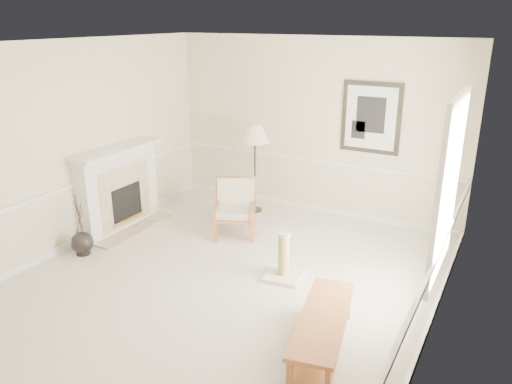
{
  "coord_description": "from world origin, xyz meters",
  "views": [
    {
      "loc": [
        3.04,
        -4.81,
        3.17
      ],
      "look_at": [
        0.03,
        0.7,
        0.96
      ],
      "focal_mm": 35.0,
      "sensor_mm": 36.0,
      "label": 1
    }
  ],
  "objects_px": {
    "floor_vase": "(82,243)",
    "scratching_post": "(284,264)",
    "floor_lamp": "(255,136)",
    "armchair": "(235,205)",
    "bench": "(322,328)"
  },
  "relations": [
    {
      "from": "scratching_post",
      "to": "armchair",
      "type": "bearing_deg",
      "value": 143.12
    },
    {
      "from": "floor_vase",
      "to": "scratching_post",
      "type": "relative_size",
      "value": 1.42
    },
    {
      "from": "armchair",
      "to": "floor_lamp",
      "type": "height_order",
      "value": "floor_lamp"
    },
    {
      "from": "armchair",
      "to": "scratching_post",
      "type": "relative_size",
      "value": 1.38
    },
    {
      "from": "floor_vase",
      "to": "armchair",
      "type": "bearing_deg",
      "value": 48.97
    },
    {
      "from": "floor_vase",
      "to": "bench",
      "type": "bearing_deg",
      "value": -6.6
    },
    {
      "from": "floor_lamp",
      "to": "bench",
      "type": "distance_m",
      "value": 4.06
    },
    {
      "from": "bench",
      "to": "scratching_post",
      "type": "relative_size",
      "value": 2.4
    },
    {
      "from": "floor_lamp",
      "to": "scratching_post",
      "type": "distance_m",
      "value": 2.64
    },
    {
      "from": "armchair",
      "to": "scratching_post",
      "type": "height_order",
      "value": "armchair"
    },
    {
      "from": "floor_lamp",
      "to": "scratching_post",
      "type": "height_order",
      "value": "floor_lamp"
    },
    {
      "from": "bench",
      "to": "scratching_post",
      "type": "xyz_separation_m",
      "value": [
        -0.98,
        1.17,
        -0.08
      ]
    },
    {
      "from": "bench",
      "to": "floor_lamp",
      "type": "bearing_deg",
      "value": 128.47
    },
    {
      "from": "floor_vase",
      "to": "bench",
      "type": "height_order",
      "value": "floor_vase"
    },
    {
      "from": "floor_lamp",
      "to": "bench",
      "type": "height_order",
      "value": "floor_lamp"
    }
  ]
}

